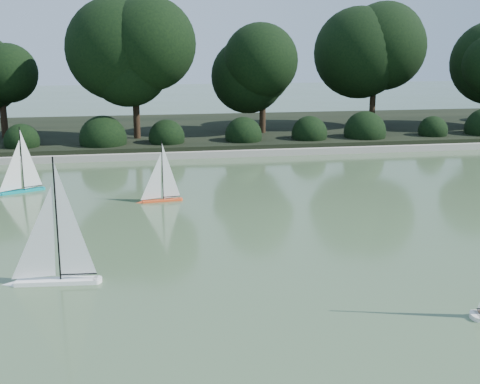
{
  "coord_description": "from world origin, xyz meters",
  "views": [
    {
      "loc": [
        -3.04,
        -7.52,
        3.12
      ],
      "look_at": [
        -1.36,
        2.07,
        0.7
      ],
      "focal_mm": 45.0,
      "sensor_mm": 36.0,
      "label": 1
    }
  ],
  "objects": [
    {
      "name": "sailboat_orange",
      "position": [
        -2.65,
        4.34,
        0.21
      ],
      "size": [
        0.96,
        0.25,
        1.31
      ],
      "color": "#FC4F1F",
      "rests_on": "ground"
    },
    {
      "name": "sailboat_white_a",
      "position": [
        -4.26,
        0.29,
        0.28
      ],
      "size": [
        1.33,
        0.32,
        1.81
      ],
      "color": "white",
      "rests_on": "ground"
    },
    {
      "name": "far_bank",
      "position": [
        0.0,
        13.0,
        0.15
      ],
      "size": [
        40.0,
        8.0,
        0.3
      ],
      "primitive_type": "cube",
      "color": "black",
      "rests_on": "ground"
    },
    {
      "name": "tree_line",
      "position": [
        1.23,
        11.44,
        2.64
      ],
      "size": [
        26.31,
        3.93,
        4.39
      ],
      "color": "black",
      "rests_on": "ground"
    },
    {
      "name": "pond_coping",
      "position": [
        0.0,
        9.0,
        0.09
      ],
      "size": [
        40.0,
        0.35,
        0.18
      ],
      "primitive_type": "cube",
      "color": "gray",
      "rests_on": "ground"
    },
    {
      "name": "ground",
      "position": [
        0.0,
        0.0,
        0.0
      ],
      "size": [
        80.0,
        80.0,
        0.0
      ],
      "primitive_type": "plane",
      "color": "#374E2F",
      "rests_on": "ground"
    },
    {
      "name": "shrub_hedge",
      "position": [
        0.0,
        9.9,
        0.45
      ],
      "size": [
        29.1,
        1.1,
        1.1
      ],
      "color": "black",
      "rests_on": "ground"
    },
    {
      "name": "sailboat_teal",
      "position": [
        -5.58,
        5.61,
        0.24
      ],
      "size": [
        1.05,
        0.61,
        1.5
      ],
      "color": "#089498",
      "rests_on": "ground"
    }
  ]
}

